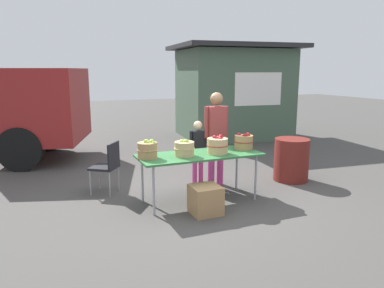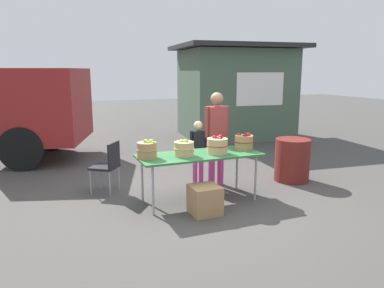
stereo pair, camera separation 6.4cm
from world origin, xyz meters
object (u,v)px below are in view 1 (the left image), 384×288
Objects in this scene: apple_basket_red_1 at (244,142)px; vendor_adult at (216,131)px; apple_basket_green_1 at (184,148)px; apple_basket_green_0 at (147,150)px; market_table at (200,157)px; child_customer at (198,148)px; produce_crate at (205,200)px; folding_chair at (108,163)px; trash_barrel at (291,160)px; apple_basket_red_0 at (217,145)px.

vendor_adult reaches higher than apple_basket_red_1.
apple_basket_green_0 is at bearing 172.58° from apple_basket_green_1.
market_table is at bearing 6.89° from apple_basket_green_1.
market_table is 0.76m from child_customer.
apple_basket_red_1 is 1.29m from produce_crate.
trash_barrel is at bearing 115.92° from folding_chair.
apple_basket_red_1 is at bearing 4.79° from apple_basket_green_1.
apple_basket_green_1 reaches higher than produce_crate.
apple_basket_green_0 is at bearing -179.34° from apple_basket_red_1.
child_customer is 1.34× the size of folding_chair.
trash_barrel is at bearing 9.44° from apple_basket_green_1.
apple_basket_green_1 is at bearing -173.11° from market_table.
apple_basket_red_0 is at bearing 89.79° from child_customer.
trash_barrel is at bearing 9.77° from market_table.
apple_basket_red_0 is 0.90m from produce_crate.
apple_basket_red_0 is at bearing -15.66° from market_table.
apple_basket_green_1 reaches higher than folding_chair.
apple_basket_red_1 is at bearing 103.29° from folding_chair.
vendor_adult is at bearing 57.59° from produce_crate.
child_customer reaches higher than folding_chair.
apple_basket_green_0 is 1.29m from child_customer.
trash_barrel is (1.74, 0.42, -0.49)m from apple_basket_red_0.
child_customer reaches higher than produce_crate.
vendor_adult is (1.40, 0.58, 0.09)m from apple_basket_green_0.
apple_basket_red_0 is at bearing -6.06° from apple_basket_green_0.
apple_basket_red_1 is (0.81, 0.06, 0.17)m from market_table.
market_table is 6.04× the size of apple_basket_green_1.
produce_crate is at bearing -75.20° from apple_basket_green_1.
child_customer reaches higher than trash_barrel.
produce_crate is at bearing 72.06° from child_customer.
produce_crate is (1.11, -1.42, -0.30)m from folding_chair.
apple_basket_green_1 is (-0.26, -0.03, 0.16)m from market_table.
apple_basket_red_1 is 0.61m from vendor_adult.
apple_basket_red_1 reaches higher than apple_basket_green_1.
market_table is 0.73m from produce_crate.
vendor_adult is 4.03× the size of produce_crate.
vendor_adult is 1.55m from produce_crate.
apple_basket_green_0 is 0.55m from apple_basket_green_1.
folding_chair is at bearing 147.12° from apple_basket_red_0.
market_table is 6.16× the size of apple_basket_green_0.
vendor_adult is at bearing 116.90° from folding_chair.
apple_basket_green_0 is at bearing 32.31° from child_customer.
trash_barrel is (2.01, 0.35, -0.31)m from market_table.
apple_basket_red_1 reaches higher than trash_barrel.
trash_barrel is at bearing 13.59° from apple_basket_red_0.
apple_basket_green_1 is at bearing -170.56° from trash_barrel.
apple_basket_green_1 is at bearing 82.07° from folding_chair.
apple_basket_red_0 is (0.53, -0.04, 0.01)m from apple_basket_green_1.
folding_chair reaches higher than market_table.
apple_basket_green_0 is 1.10m from produce_crate.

